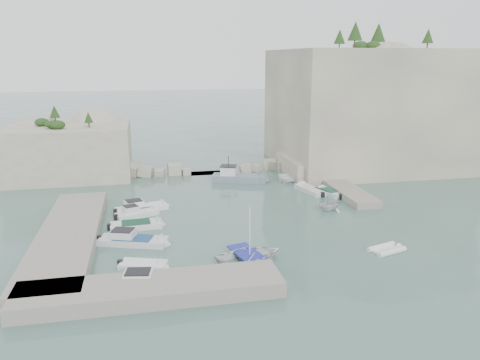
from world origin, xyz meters
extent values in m
plane|color=#4C7268|center=(0.00, 0.00, 0.00)|extent=(400.00, 400.00, 0.00)
cube|color=beige|center=(23.00, 23.00, 8.50)|extent=(26.00, 22.00, 17.00)
cube|color=beige|center=(13.00, 18.00, 1.25)|extent=(8.00, 10.00, 2.50)
cube|color=beige|center=(-20.00, 25.00, 3.50)|extent=(16.00, 14.00, 7.00)
cube|color=#9E9689|center=(-17.00, -1.00, 0.55)|extent=(5.00, 24.00, 1.10)
cube|color=#9E9689|center=(-10.00, -12.50, 0.55)|extent=(18.00, 4.00, 1.10)
cube|color=#9E9689|center=(13.50, 10.00, 0.40)|extent=(3.00, 16.00, 0.80)
cube|color=beige|center=(-1.00, 22.00, 0.70)|extent=(28.00, 3.00, 1.40)
imported|color=white|center=(-2.13, -8.13, 0.00)|extent=(6.33, 5.20, 1.14)
imported|color=silver|center=(9.22, 2.84, 0.00)|extent=(3.79, 3.54, 1.61)
imported|color=white|center=(8.84, 14.68, 0.00)|extent=(4.02, 1.66, 1.53)
cylinder|color=white|center=(-2.13, -8.13, 2.67)|extent=(0.10, 0.10, 4.20)
cone|color=#1E4219|center=(18.00, 18.00, 19.27)|extent=(1.96, 1.96, 2.45)
cone|color=#1E4219|center=(26.00, 27.00, 19.60)|extent=(2.24, 2.24, 2.80)
cone|color=#1E4219|center=(30.00, 20.00, 18.82)|extent=(1.57, 1.57, 1.96)
cone|color=#1E4219|center=(21.00, 30.00, 19.08)|extent=(1.79, 1.79, 2.24)
cone|color=#1E4219|center=(-22.00, 27.00, 8.62)|extent=(1.40, 1.40, 1.75)
cone|color=#1E4219|center=(-17.00, 22.00, 8.30)|extent=(1.12, 1.12, 1.40)
camera|label=1|loc=(-9.93, -42.04, 15.89)|focal=35.00mm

